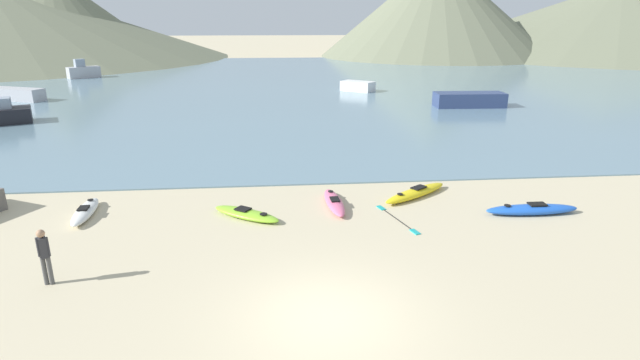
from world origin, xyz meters
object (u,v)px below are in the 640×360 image
kayak_on_sand_0 (85,211)px  loose_paddle (397,219)px  moored_boat_0 (469,100)px  moored_boat_2 (358,86)px  kayak_on_sand_2 (532,209)px  person_near_foreground (44,253)px  moored_boat_1 (14,94)px  kayak_on_sand_3 (416,193)px  kayak_on_sand_4 (334,202)px  moored_boat_3 (83,71)px  kayak_on_sand_1 (246,214)px

kayak_on_sand_0 → loose_paddle: size_ratio=1.00×
moored_boat_0 → moored_boat_2: bearing=127.3°
kayak_on_sand_2 → moored_boat_0: 22.78m
kayak_on_sand_0 → moored_boat_0: bearing=43.0°
person_near_foreground → loose_paddle: 10.84m
moored_boat_0 → moored_boat_1: 37.72m
kayak_on_sand_3 → moored_boat_1: moored_boat_1 is taller
person_near_foreground → loose_paddle: size_ratio=0.57×
moored_boat_1 → kayak_on_sand_4: bearing=-48.7°
loose_paddle → kayak_on_sand_3: bearing=60.0°
moored_boat_0 → moored_boat_1: bearing=169.6°
moored_boat_3 → kayak_on_sand_2: bearing=-55.7°
kayak_on_sand_3 → loose_paddle: kayak_on_sand_3 is taller
kayak_on_sand_2 → person_near_foreground: size_ratio=2.16×
kayak_on_sand_0 → kayak_on_sand_3: 12.27m
kayak_on_sand_1 → kayak_on_sand_3: kayak_on_sand_3 is taller
kayak_on_sand_3 → moored_boat_3: size_ratio=0.89×
moored_boat_1 → moored_boat_2: moored_boat_1 is taller
moored_boat_0 → moored_boat_1: moored_boat_0 is taller
kayak_on_sand_4 → kayak_on_sand_0: bearing=-179.2°
kayak_on_sand_1 → kayak_on_sand_4: 3.32m
moored_boat_0 → loose_paddle: 24.62m
kayak_on_sand_3 → moored_boat_3: moored_boat_3 is taller
kayak_on_sand_4 → person_near_foreground: 9.62m
kayak_on_sand_2 → kayak_on_sand_0: bearing=175.2°
kayak_on_sand_2 → moored_boat_3: size_ratio=0.94×
kayak_on_sand_4 → moored_boat_1: bearing=131.3°
person_near_foreground → moored_boat_2: size_ratio=0.47×
kayak_on_sand_3 → moored_boat_2: bearing=84.9°
moored_boat_3 → loose_paddle: 52.31m
kayak_on_sand_4 → moored_boat_1: size_ratio=0.52×
kayak_on_sand_1 → moored_boat_0: 26.86m
kayak_on_sand_2 → person_near_foreground: (-15.15, -3.53, 0.71)m
kayak_on_sand_2 → moored_boat_1: moored_boat_1 is taller
moored_boat_2 → person_near_foreground: bearing=-112.0°
kayak_on_sand_2 → moored_boat_0: bearing=74.2°
moored_boat_2 → moored_boat_0: bearing=-52.7°
kayak_on_sand_0 → moored_boat_1: 31.22m
kayak_on_sand_4 → moored_boat_3: bearing=118.7°
kayak_on_sand_1 → moored_boat_1: 34.90m
kayak_on_sand_1 → loose_paddle: size_ratio=0.98×
kayak_on_sand_1 → moored_boat_2: size_ratio=0.80×
kayak_on_sand_1 → kayak_on_sand_2: kayak_on_sand_2 is taller
kayak_on_sand_0 → moored_boat_2: (14.83, 30.09, 0.36)m
kayak_on_sand_1 → kayak_on_sand_2: 10.19m
person_near_foreground → moored_boat_2: bearing=68.0°
moored_boat_2 → moored_boat_3: 32.96m
kayak_on_sand_0 → moored_boat_3: moored_boat_3 is taller
kayak_on_sand_0 → kayak_on_sand_4: size_ratio=0.94×
kayak_on_sand_1 → loose_paddle: kayak_on_sand_1 is taller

